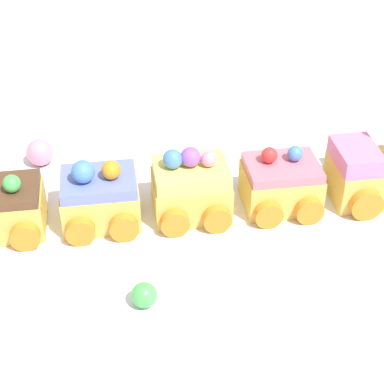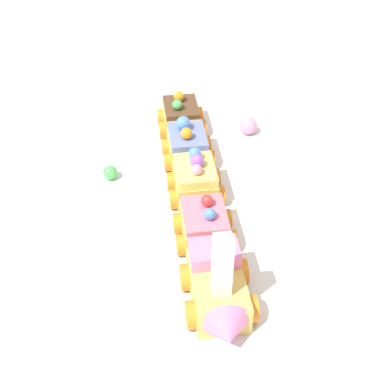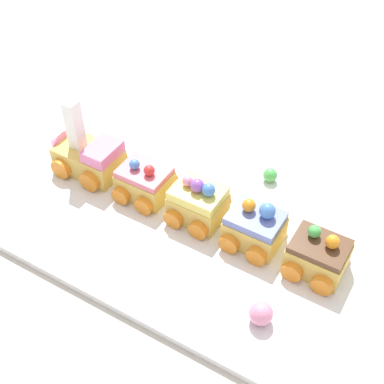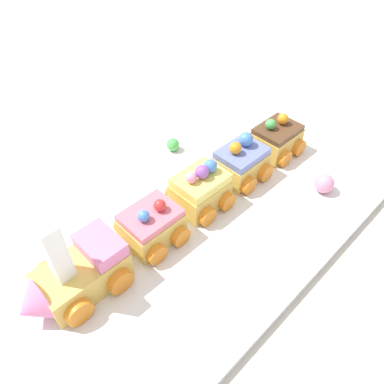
# 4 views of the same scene
# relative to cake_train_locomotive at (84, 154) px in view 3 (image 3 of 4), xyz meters

# --- Properties ---
(ground_plane) EXTENTS (10.00, 10.00, 0.00)m
(ground_plane) POSITION_rel_cake_train_locomotive_xyz_m (-0.17, -0.02, -0.04)
(ground_plane) COLOR beige
(display_board) EXTENTS (0.75, 0.41, 0.01)m
(display_board) POSITION_rel_cake_train_locomotive_xyz_m (-0.17, -0.02, -0.03)
(display_board) COLOR white
(display_board) RESTS_ON ground_plane
(cake_train_locomotive) EXTENTS (0.13, 0.08, 0.12)m
(cake_train_locomotive) POSITION_rel_cake_train_locomotive_xyz_m (0.00, 0.00, 0.00)
(cake_train_locomotive) COLOR #E0BC56
(cake_train_locomotive) RESTS_ON display_board
(cake_car_strawberry) EXTENTS (0.07, 0.08, 0.06)m
(cake_car_strawberry) POSITION_rel_cake_train_locomotive_xyz_m (-0.11, 0.00, -0.00)
(cake_car_strawberry) COLOR #E0BC56
(cake_car_strawberry) RESTS_ON display_board
(cake_car_lemon) EXTENTS (0.07, 0.08, 0.07)m
(cake_car_lemon) POSITION_rel_cake_train_locomotive_xyz_m (-0.20, 0.00, -0.00)
(cake_car_lemon) COLOR #E0BC56
(cake_car_lemon) RESTS_ON display_board
(cake_car_blueberry) EXTENTS (0.07, 0.08, 0.07)m
(cake_car_blueberry) POSITION_rel_cake_train_locomotive_xyz_m (-0.29, 0.00, -0.00)
(cake_car_blueberry) COLOR #E0BC56
(cake_car_blueberry) RESTS_ON display_board
(cake_car_chocolate) EXTENTS (0.07, 0.08, 0.06)m
(cake_car_chocolate) POSITION_rel_cake_train_locomotive_xyz_m (-0.38, 0.00, -0.01)
(cake_car_chocolate) COLOR #E0BC56
(cake_car_chocolate) RESTS_ON display_board
(gumball_green) EXTENTS (0.02, 0.02, 0.02)m
(gumball_green) POSITION_rel_cake_train_locomotive_xyz_m (-0.26, -0.12, -0.02)
(gumball_green) COLOR #4CBC56
(gumball_green) RESTS_ON display_board
(gumball_pink) EXTENTS (0.03, 0.03, 0.03)m
(gumball_pink) POSITION_rel_cake_train_locomotive_xyz_m (-0.35, 0.11, -0.01)
(gumball_pink) COLOR pink
(gumball_pink) RESTS_ON display_board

